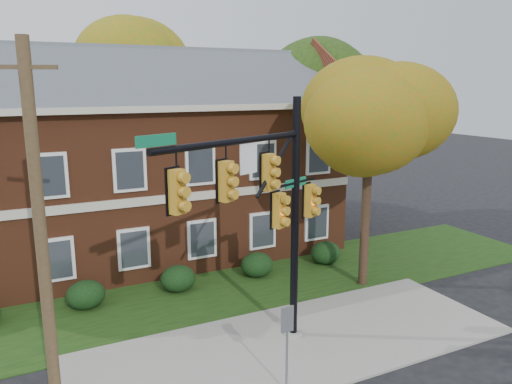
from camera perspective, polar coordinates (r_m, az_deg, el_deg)
name	(u,v)px	position (r m, az deg, el deg)	size (l,w,h in m)	color
ground	(312,360)	(15.75, 6.42, -18.59)	(120.00, 120.00, 0.00)	black
sidewalk	(295,344)	(16.47, 4.46, -16.93)	(14.00, 5.00, 0.08)	gray
grass_strip	(231,288)	(20.49, -2.82, -10.89)	(30.00, 6.00, 0.04)	#193811
apartment_building	(141,151)	(24.09, -13.05, 4.57)	(18.80, 8.80, 9.74)	brown
hedge_left	(86,295)	(19.62, -18.89, -11.05)	(1.40, 1.26, 1.05)	black
hedge_center	(178,279)	(20.27, -8.91, -9.75)	(1.40, 1.26, 1.05)	black
hedge_right	(257,265)	(21.48, 0.12, -8.31)	(1.40, 1.26, 1.05)	black
hedge_far_right	(326,253)	(23.16, 7.95, -6.89)	(1.40, 1.26, 1.05)	black
tree_near_right	(377,121)	(19.83, 13.66, 7.87)	(4.50, 4.25, 8.58)	black
tree_right_rear	(332,83)	(29.39, 8.69, 12.18)	(6.30, 5.95, 10.62)	black
tree_far_rear	(128,71)	(31.86, -14.37, 13.23)	(6.84, 6.46, 11.52)	black
traffic_signal	(267,201)	(14.21, 1.30, -1.07)	(6.39, 2.97, 7.71)	gray
utility_pole	(40,228)	(13.23, -23.45, -3.76)	(1.38, 0.54, 9.14)	#483721
sign_post	(287,335)	(13.43, 3.57, -16.04)	(0.36, 0.07, 2.49)	slate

